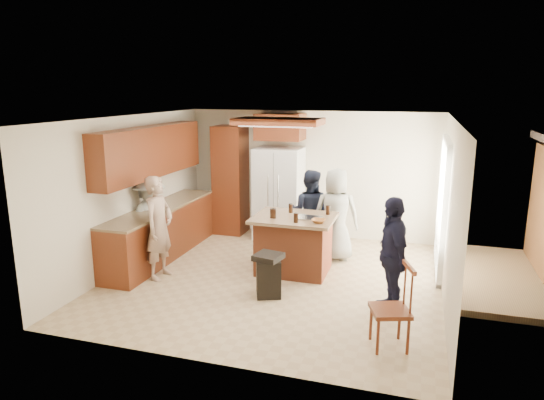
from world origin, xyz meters
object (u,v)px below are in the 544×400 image
(person_side_right, at_px, (392,255))
(person_behind_left, at_px, (310,212))
(person_behind_right, at_px, (336,215))
(kitchen_island, at_px, (294,244))
(spindle_chair, at_px, (392,310))
(person_counter, at_px, (151,219))
(trash_bin, at_px, (268,275))
(refrigerator, at_px, (279,194))
(person_front_left, at_px, (159,228))

(person_side_right, bearing_deg, person_behind_left, -161.54)
(person_behind_right, height_order, kitchen_island, person_behind_right)
(person_behind_right, height_order, spindle_chair, person_behind_right)
(person_behind_left, xyz_separation_m, person_counter, (-2.51, -1.21, -0.02))
(kitchen_island, relative_size, spindle_chair, 1.29)
(person_behind_left, xyz_separation_m, spindle_chair, (1.63, -2.97, -0.31))
(trash_bin, bearing_deg, person_behind_right, 70.26)
(person_behind_left, distance_m, refrigerator, 1.07)
(person_behind_right, xyz_separation_m, spindle_chair, (1.12, -2.76, -0.35))
(spindle_chair, bearing_deg, person_behind_right, 112.18)
(kitchen_island, bearing_deg, person_behind_left, 88.21)
(person_counter, bearing_deg, kitchen_island, -80.60)
(kitchen_island, bearing_deg, refrigerator, 113.71)
(kitchen_island, bearing_deg, trash_bin, -96.08)
(person_side_right, relative_size, trash_bin, 2.51)
(person_front_left, distance_m, person_behind_left, 2.71)
(person_counter, relative_size, refrigerator, 0.82)
(person_front_left, height_order, person_behind_right, person_front_left)
(person_front_left, height_order, trash_bin, person_front_left)
(spindle_chair, bearing_deg, kitchen_island, 130.18)
(person_counter, height_order, kitchen_island, person_counter)
(person_front_left, height_order, spindle_chair, person_front_left)
(person_side_right, relative_size, spindle_chair, 1.59)
(refrigerator, distance_m, kitchen_island, 1.93)
(person_side_right, height_order, trash_bin, person_side_right)
(person_counter, height_order, trash_bin, person_counter)
(person_behind_right, bearing_deg, refrigerator, -45.71)
(person_front_left, bearing_deg, person_counter, 42.69)
(person_front_left, relative_size, trash_bin, 2.58)
(refrigerator, xyz_separation_m, trash_bin, (0.65, -2.75, -0.58))
(person_side_right, distance_m, person_counter, 4.15)
(person_side_right, xyz_separation_m, trash_bin, (-1.70, 0.01, -0.47))
(kitchen_island, distance_m, trash_bin, 1.04)
(person_behind_right, relative_size, refrigerator, 0.89)
(person_front_left, xyz_separation_m, refrigerator, (1.19, 2.57, 0.09))
(person_behind_left, distance_m, kitchen_island, 1.04)
(person_side_right, bearing_deg, person_front_left, -112.00)
(person_behind_left, relative_size, trash_bin, 2.42)
(kitchen_island, bearing_deg, person_side_right, -33.03)
(refrigerator, height_order, spindle_chair, refrigerator)
(person_side_right, bearing_deg, trash_bin, -109.17)
(person_behind_left, xyz_separation_m, person_side_right, (1.56, -2.03, 0.03))
(person_behind_right, xyz_separation_m, person_side_right, (1.05, -1.82, -0.01))
(person_front_left, xyz_separation_m, spindle_chair, (3.61, -1.12, -0.36))
(person_front_left, bearing_deg, trash_bin, -92.74)
(trash_bin, bearing_deg, person_counter, 160.99)
(kitchen_island, xyz_separation_m, trash_bin, (-0.11, -1.03, -0.16))
(person_side_right, bearing_deg, spindle_chair, -14.34)
(refrigerator, xyz_separation_m, kitchen_island, (0.75, -1.72, -0.43))
(person_behind_right, distance_m, person_side_right, 2.10)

